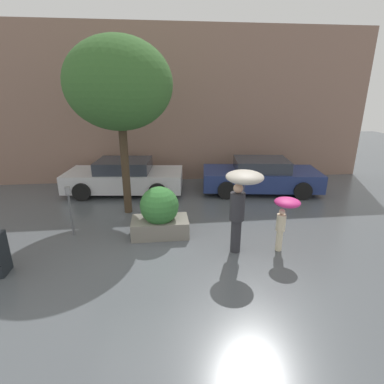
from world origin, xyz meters
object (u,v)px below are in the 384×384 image
(street_tree, at_px, (119,85))
(parking_meter, at_px, (69,201))
(planter_box, at_px, (160,213))
(parked_car_near, at_px, (125,177))
(parked_car_far, at_px, (260,176))
(person_child, at_px, (285,211))
(person_adult, at_px, (241,194))

(street_tree, bearing_deg, parking_meter, -131.92)
(planter_box, bearing_deg, parked_car_near, 108.92)
(planter_box, xyz_separation_m, parked_car_near, (-1.25, 3.65, -0.03))
(street_tree, bearing_deg, parked_car_far, 17.96)
(parked_car_near, xyz_separation_m, parked_car_far, (5.02, -0.42, 0.00))
(parked_car_near, distance_m, parking_meter, 3.57)
(person_child, relative_size, parking_meter, 1.01)
(person_adult, bearing_deg, street_tree, -173.67)
(parked_car_near, bearing_deg, planter_box, -154.63)
(street_tree, bearing_deg, parked_car_near, 97.91)
(street_tree, bearing_deg, person_child, -36.75)
(person_child, distance_m, parked_car_near, 6.33)
(person_adult, relative_size, parked_car_near, 0.46)
(person_child, distance_m, parking_meter, 5.31)
(parked_car_far, relative_size, street_tree, 0.89)
(parking_meter, bearing_deg, person_child, -15.40)
(person_adult, relative_size, person_child, 1.49)
(parked_car_far, height_order, parking_meter, parking_meter)
(person_child, relative_size, street_tree, 0.27)
(parked_car_near, height_order, parking_meter, parking_meter)
(planter_box, relative_size, parked_car_near, 0.34)
(person_adult, xyz_separation_m, parked_car_far, (1.96, 4.35, -0.88))
(person_child, height_order, street_tree, street_tree)
(person_child, xyz_separation_m, street_tree, (-3.82, 2.85, 2.75))
(parked_car_far, bearing_deg, planter_box, 138.93)
(planter_box, distance_m, parked_car_far, 4.97)
(street_tree, bearing_deg, planter_box, -59.93)
(person_child, bearing_deg, parked_car_near, 174.00)
(planter_box, distance_m, person_adult, 2.29)
(planter_box, xyz_separation_m, parked_car_far, (3.77, 3.23, -0.03))
(parked_car_far, height_order, street_tree, street_tree)
(person_adult, height_order, parking_meter, person_adult)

